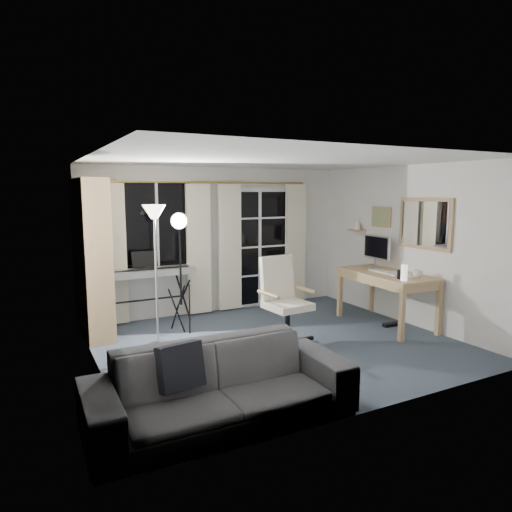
{
  "coord_description": "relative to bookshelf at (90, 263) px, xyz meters",
  "views": [
    {
      "loc": [
        -2.97,
        -5.02,
        2.01
      ],
      "look_at": [
        -0.15,
        0.35,
        1.15
      ],
      "focal_mm": 32.0,
      "sensor_mm": 36.0,
      "label": 1
    }
  ],
  "objects": [
    {
      "name": "bookshelf",
      "position": [
        0.0,
        0.0,
        0.0
      ],
      "size": [
        0.4,
        1.03,
        2.19
      ],
      "rotation": [
        0.0,
        0.0,
        0.04
      ],
      "color": "tan",
      "rests_on": "floor"
    },
    {
      "name": "office_chair",
      "position": [
        2.16,
        -1.5,
        -0.35
      ],
      "size": [
        0.79,
        0.81,
        1.17
      ],
      "rotation": [
        0.0,
        0.0,
        0.08
      ],
      "color": "black",
      "rests_on": "floor"
    },
    {
      "name": "sofa",
      "position": [
        0.64,
        -3.04,
        -0.59
      ],
      "size": [
        2.32,
        0.7,
        0.9
      ],
      "rotation": [
        0.0,
        0.0,
        -0.01
      ],
      "color": "#2F2F31",
      "rests_on": "floor"
    },
    {
      "name": "desk_clutter",
      "position": [
        3.93,
        -1.72,
        -0.4
      ],
      "size": [
        0.5,
        0.91,
        1.02
      ],
      "rotation": [
        0.0,
        0.0,
        -0.05
      ],
      "color": "white",
      "rests_on": "desk"
    },
    {
      "name": "wall_shelf",
      "position": [
        4.29,
        -0.44,
        0.37
      ],
      "size": [
        0.16,
        0.3,
        0.18
      ],
      "color": "tan",
      "rests_on": "floor"
    },
    {
      "name": "desk",
      "position": [
        4.01,
        -1.48,
        -0.33
      ],
      "size": [
        0.83,
        1.54,
        0.81
      ],
      "rotation": [
        0.0,
        0.0,
        -0.05
      ],
      "color": "#A78456",
      "rests_on": "floor"
    },
    {
      "name": "studio_light",
      "position": [
        1.15,
        -0.4,
        0.37
      ],
      "size": [
        0.39,
        0.4,
        1.76
      ],
      "rotation": [
        0.0,
        0.0,
        -0.35
      ],
      "color": "black",
      "rests_on": "floor"
    },
    {
      "name": "floor",
      "position": [
        2.13,
        -1.49,
        -1.05
      ],
      "size": [
        4.5,
        4.0,
        0.02
      ],
      "primitive_type": "cube",
      "color": "#3D4959",
      "rests_on": "ground"
    },
    {
      "name": "keyboard_piano",
      "position": [
        0.83,
        0.21,
        -0.25
      ],
      "size": [
        1.44,
        0.69,
        1.04
      ],
      "rotation": [
        0.0,
        0.0,
        0.0
      ],
      "color": "black",
      "rests_on": "floor"
    },
    {
      "name": "mug",
      "position": [
        4.11,
        -1.98,
        -0.16
      ],
      "size": [
        0.14,
        0.11,
        0.13
      ],
      "primitive_type": "imported",
      "rotation": [
        0.0,
        0.0,
        -0.05
      ],
      "color": "silver",
      "rests_on": "desk"
    },
    {
      "name": "monitor",
      "position": [
        4.2,
        -1.03,
        0.08
      ],
      "size": [
        0.2,
        0.58,
        0.51
      ],
      "rotation": [
        0.0,
        0.0,
        -0.05
      ],
      "color": "silver",
      "rests_on": "desk"
    },
    {
      "name": "torchiere_lamp",
      "position": [
        0.69,
        -0.82,
        0.45
      ],
      "size": [
        0.34,
        0.34,
        1.84
      ],
      "rotation": [
        0.0,
        0.0,
        -0.17
      ],
      "color": "#B2B2B7",
      "rests_on": "floor"
    },
    {
      "name": "window",
      "position": [
        1.08,
        0.48,
        0.46
      ],
      "size": [
        1.2,
        0.08,
        1.4
      ],
      "color": "white",
      "rests_on": "floor"
    },
    {
      "name": "framed_print",
      "position": [
        4.36,
        -0.94,
        0.56
      ],
      "size": [
        0.03,
        0.42,
        0.32
      ],
      "color": "tan",
      "rests_on": "floor"
    },
    {
      "name": "french_door",
      "position": [
        2.88,
        0.48,
        -0.01
      ],
      "size": [
        1.32,
        0.09,
        2.11
      ],
      "color": "white",
      "rests_on": "floor"
    },
    {
      "name": "curtains",
      "position": [
        1.99,
        0.39,
        0.06
      ],
      "size": [
        3.6,
        0.07,
        2.13
      ],
      "color": "gold",
      "rests_on": "floor"
    },
    {
      "name": "wall_mirror",
      "position": [
        4.35,
        -1.84,
        0.51
      ],
      "size": [
        0.04,
        0.94,
        0.74
      ],
      "color": "tan",
      "rests_on": "floor"
    }
  ]
}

